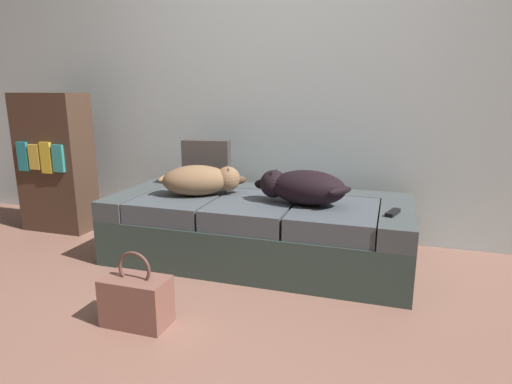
{
  "coord_description": "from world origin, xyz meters",
  "views": [
    {
      "loc": [
        0.81,
        -1.53,
        1.13
      ],
      "look_at": [
        0.0,
        1.04,
        0.48
      ],
      "focal_mm": 30.13,
      "sensor_mm": 36.0,
      "label": 1
    }
  ],
  "objects": [
    {
      "name": "ground_plane",
      "position": [
        0.0,
        0.0,
        0.0
      ],
      "size": [
        10.0,
        10.0,
        0.0
      ],
      "primitive_type": "plane",
      "color": "#8F6152"
    },
    {
      "name": "back_wall",
      "position": [
        0.0,
        1.74,
        1.4
      ],
      "size": [
        6.4,
        0.1,
        2.8
      ],
      "primitive_type": "cube",
      "color": "silver",
      "rests_on": "ground"
    },
    {
      "name": "couch",
      "position": [
        0.0,
        1.09,
        0.21
      ],
      "size": [
        1.95,
        0.86,
        0.43
      ],
      "color": "#33443E",
      "rests_on": "ground"
    },
    {
      "name": "dog_tan",
      "position": [
        -0.38,
        1.05,
        0.53
      ],
      "size": [
        0.57,
        0.42,
        0.2
      ],
      "color": "#896546",
      "rests_on": "couch"
    },
    {
      "name": "dog_dark",
      "position": [
        0.3,
        1.02,
        0.54
      ],
      "size": [
        0.64,
        0.31,
        0.22
      ],
      "color": "black",
      "rests_on": "couch"
    },
    {
      "name": "tv_remote",
      "position": [
        0.85,
        0.95,
        0.44
      ],
      "size": [
        0.09,
        0.16,
        0.02
      ],
      "primitive_type": "cube",
      "rotation": [
        0.0,
        0.0,
        -0.3
      ],
      "color": "black",
      "rests_on": "couch"
    },
    {
      "name": "throw_pillow",
      "position": [
        -0.47,
        1.32,
        0.6
      ],
      "size": [
        0.36,
        0.18,
        0.34
      ],
      "primitive_type": "cube",
      "rotation": [
        0.0,
        0.0,
        0.17
      ],
      "color": "#3F3936",
      "rests_on": "couch"
    },
    {
      "name": "handbag",
      "position": [
        -0.32,
        0.11,
        0.13
      ],
      "size": [
        0.32,
        0.18,
        0.38
      ],
      "color": "brown",
      "rests_on": "ground"
    },
    {
      "name": "bookshelf",
      "position": [
        -1.75,
        1.23,
        0.55
      ],
      "size": [
        0.56,
        0.3,
        1.1
      ],
      "color": "#493225",
      "rests_on": "ground"
    }
  ]
}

